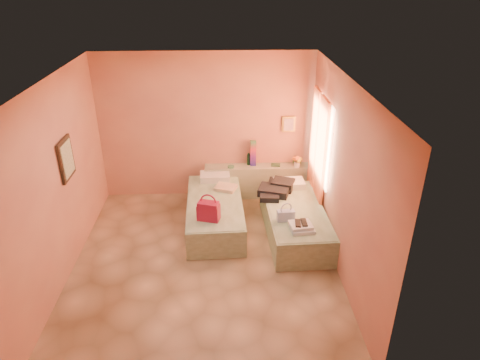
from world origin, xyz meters
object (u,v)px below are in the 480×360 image
object	(u,v)px
headboard_ledge	(257,181)
green_book	(276,165)
bed_right	(295,221)
magenta_handbag	(209,211)
towel_stack	(302,227)
blue_handbag	(286,216)
water_bottle	(249,159)
bed_left	(215,213)
flower_vase	(297,161)

from	to	relation	value
headboard_ledge	green_book	world-z (taller)	green_book
bed_right	magenta_handbag	xyz separation A→B (m)	(-1.43, -0.28, 0.41)
towel_stack	green_book	bearing A→B (deg)	94.84
green_book	blue_handbag	distance (m)	1.75
water_bottle	towel_stack	bearing A→B (deg)	-71.71
headboard_ledge	bed_left	world-z (taller)	headboard_ledge
blue_handbag	towel_stack	distance (m)	0.36
bed_left	blue_handbag	xyz separation A→B (m)	(1.13, -0.70, 0.34)
headboard_ledge	bed_left	bearing A→B (deg)	-128.21
flower_vase	blue_handbag	xyz separation A→B (m)	(-0.44, -1.68, -0.19)
headboard_ledge	bed_right	bearing A→B (deg)	-69.30
bed_left	magenta_handbag	xyz separation A→B (m)	(-0.08, -0.62, 0.41)
headboard_ledge	blue_handbag	size ratio (longest dim) A/B	7.48
bed_left	magenta_handbag	distance (m)	0.75
towel_stack	water_bottle	bearing A→B (deg)	108.29
headboard_ledge	magenta_handbag	size ratio (longest dim) A/B	5.99
blue_handbag	headboard_ledge	bearing A→B (deg)	95.14
bed_right	flower_vase	distance (m)	1.44
bed_left	blue_handbag	bearing A→B (deg)	-33.67
headboard_ledge	blue_handbag	world-z (taller)	blue_handbag
headboard_ledge	magenta_handbag	bearing A→B (deg)	-118.61
bed_left	blue_handbag	distance (m)	1.37
headboard_ledge	towel_stack	size ratio (longest dim) A/B	5.86
blue_handbag	flower_vase	bearing A→B (deg)	70.49
water_bottle	flower_vase	bearing A→B (deg)	-8.21
water_bottle	magenta_handbag	distance (m)	1.88
magenta_handbag	bed_left	bearing A→B (deg)	97.99
bed_right	towel_stack	distance (m)	0.71
headboard_ledge	towel_stack	bearing A→B (deg)	-75.71
water_bottle	flower_vase	xyz separation A→B (m)	(0.92, -0.13, 0.02)
water_bottle	blue_handbag	distance (m)	1.88
bed_right	green_book	size ratio (longest dim) A/B	11.53
flower_vase	blue_handbag	world-z (taller)	flower_vase
bed_left	towel_stack	world-z (taller)	towel_stack
water_bottle	blue_handbag	world-z (taller)	water_bottle
bed_left	water_bottle	bearing A→B (deg)	57.71
headboard_ledge	magenta_handbag	distance (m)	1.93
bed_right	flower_vase	xyz separation A→B (m)	(0.22, 1.32, 0.53)
water_bottle	green_book	distance (m)	0.53
bed_left	water_bottle	xyz separation A→B (m)	(0.65, 1.11, 0.51)
headboard_ledge	green_book	xyz separation A→B (m)	(0.35, 0.00, 0.34)
headboard_ledge	flower_vase	bearing A→B (deg)	-5.34
flower_vase	blue_handbag	bearing A→B (deg)	-104.73
magenta_handbag	green_book	bearing A→B (deg)	68.67
bed_right	headboard_ledge	bearing A→B (deg)	108.73
water_bottle	flower_vase	size ratio (longest dim) A/B	0.88
green_book	magenta_handbag	distance (m)	2.09
magenta_handbag	headboard_ledge	bearing A→B (deg)	77.01
bed_right	green_book	world-z (taller)	green_book
bed_left	towel_stack	bearing A→B (deg)	-38.23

